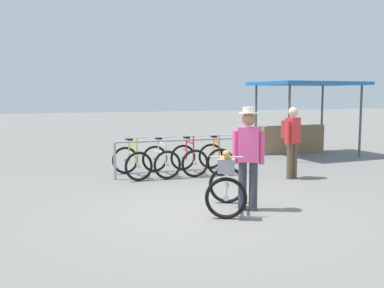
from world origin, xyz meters
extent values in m
plane|color=slate|center=(0.00, 0.00, 0.00)|extent=(80.00, 80.00, 0.00)
cylinder|color=#99999E|center=(-0.88, 3.30, 0.42)|extent=(0.06, 0.06, 0.85)
cylinder|color=#99999E|center=(2.26, 3.19, 0.42)|extent=(0.06, 0.06, 0.85)
cylinder|color=#99999E|center=(0.69, 3.24, 0.85)|extent=(3.15, 0.16, 0.05)
torus|color=black|center=(-0.50, 3.97, 0.33)|extent=(0.67, 0.15, 0.66)
cylinder|color=#B7B7BC|center=(-0.50, 3.97, 0.33)|extent=(0.09, 0.07, 0.08)
torus|color=black|center=(-0.42, 2.96, 0.33)|extent=(0.67, 0.15, 0.66)
cylinder|color=#B7B7BC|center=(-0.42, 2.96, 0.33)|extent=(0.09, 0.07, 0.08)
cube|color=#9ED14C|center=(-0.46, 3.46, 0.56)|extent=(0.11, 0.92, 0.04)
cube|color=#9ED14C|center=(-0.45, 3.41, 0.78)|extent=(0.09, 0.61, 0.04)
cylinder|color=#9ED14C|center=(-0.47, 3.65, 0.60)|extent=(0.03, 0.03, 0.55)
cube|color=black|center=(-0.47, 3.65, 0.88)|extent=(0.14, 0.25, 0.06)
cylinder|color=#9ED14C|center=(-0.43, 3.08, 0.65)|extent=(0.03, 0.03, 0.63)
cylinder|color=#B7B7BC|center=(-0.43, 3.08, 0.96)|extent=(0.52, 0.07, 0.03)
torus|color=black|center=(0.24, 3.95, 0.33)|extent=(0.66, 0.07, 0.66)
cylinder|color=#B7B7BC|center=(0.24, 3.95, 0.33)|extent=(0.08, 0.06, 0.08)
torus|color=black|center=(0.24, 2.93, 0.33)|extent=(0.66, 0.07, 0.66)
cylinder|color=#B7B7BC|center=(0.24, 2.93, 0.33)|extent=(0.08, 0.06, 0.08)
cube|color=silver|center=(0.24, 3.44, 0.56)|extent=(0.04, 0.92, 0.04)
cube|color=silver|center=(0.24, 3.39, 0.78)|extent=(0.04, 0.61, 0.04)
cylinder|color=silver|center=(0.24, 3.62, 0.60)|extent=(0.03, 0.03, 0.55)
cube|color=black|center=(0.24, 3.62, 0.88)|extent=(0.12, 0.24, 0.06)
cylinder|color=silver|center=(0.24, 3.05, 0.65)|extent=(0.03, 0.03, 0.63)
cylinder|color=#B7B7BC|center=(0.24, 3.05, 0.96)|extent=(0.52, 0.03, 0.03)
torus|color=black|center=(0.97, 3.92, 0.33)|extent=(0.66, 0.14, 0.66)
cylinder|color=#B7B7BC|center=(0.97, 3.92, 0.33)|extent=(0.08, 0.07, 0.08)
torus|color=black|center=(0.91, 2.91, 0.33)|extent=(0.66, 0.14, 0.66)
cylinder|color=#B7B7BC|center=(0.91, 2.91, 0.33)|extent=(0.08, 0.07, 0.08)
cube|color=red|center=(0.94, 3.41, 0.56)|extent=(0.09, 0.92, 0.04)
cube|color=red|center=(0.94, 3.37, 0.78)|extent=(0.07, 0.61, 0.04)
cylinder|color=red|center=(0.95, 3.60, 0.60)|extent=(0.03, 0.03, 0.55)
cube|color=black|center=(0.95, 3.60, 0.88)|extent=(0.14, 0.25, 0.06)
cylinder|color=red|center=(0.92, 3.03, 0.65)|extent=(0.03, 0.03, 0.63)
cylinder|color=#B7B7BC|center=(0.92, 3.03, 0.96)|extent=(0.52, 0.06, 0.03)
torus|color=black|center=(1.73, 3.89, 0.33)|extent=(0.67, 0.22, 0.66)
cylinder|color=#B7B7BC|center=(1.73, 3.89, 0.33)|extent=(0.09, 0.08, 0.08)
torus|color=black|center=(1.55, 2.89, 0.33)|extent=(0.67, 0.22, 0.66)
cylinder|color=#B7B7BC|center=(1.55, 2.89, 0.33)|extent=(0.09, 0.08, 0.08)
cube|color=orange|center=(1.64, 3.39, 0.56)|extent=(0.20, 0.91, 0.04)
cube|color=orange|center=(1.63, 3.34, 0.78)|extent=(0.15, 0.61, 0.04)
cylinder|color=orange|center=(1.67, 3.57, 0.60)|extent=(0.03, 0.03, 0.55)
cube|color=black|center=(1.67, 3.57, 0.88)|extent=(0.16, 0.26, 0.06)
cylinder|color=orange|center=(1.57, 3.01, 0.65)|extent=(0.03, 0.03, 0.63)
cylinder|color=#B7B7BC|center=(1.57, 3.01, 0.96)|extent=(0.52, 0.12, 0.03)
torus|color=black|center=(0.55, 0.39, 0.33)|extent=(0.62, 0.35, 0.66)
cylinder|color=#B7B7BC|center=(0.55, 0.39, 0.33)|extent=(0.10, 0.09, 0.08)
torus|color=black|center=(0.10, -0.52, 0.33)|extent=(0.62, 0.35, 0.66)
cylinder|color=#B7B7BC|center=(0.10, -0.52, 0.33)|extent=(0.10, 0.09, 0.08)
cube|color=silver|center=(0.32, -0.07, 0.56)|extent=(0.44, 0.84, 0.04)
cube|color=silver|center=(0.30, -0.11, 0.78)|extent=(0.30, 0.56, 0.04)
cylinder|color=silver|center=(0.40, 0.10, 0.60)|extent=(0.03, 0.03, 0.55)
cube|color=black|center=(0.40, 0.10, 0.88)|extent=(0.21, 0.27, 0.06)
cylinder|color=silver|center=(0.15, -0.41, 0.65)|extent=(0.03, 0.03, 0.63)
cylinder|color=#B7B7BC|center=(0.15, -0.41, 0.96)|extent=(0.48, 0.26, 0.03)
cube|color=gray|center=(0.09, -0.54, 0.84)|extent=(0.32, 0.29, 0.22)
ellipsoid|color=tan|center=(0.09, -0.54, 0.94)|extent=(0.23, 0.22, 0.16)
sphere|color=tan|center=(0.05, -0.61, 1.04)|extent=(0.11, 0.11, 0.11)
cylinder|color=#383842|center=(0.58, -0.13, 0.41)|extent=(0.14, 0.14, 0.82)
cylinder|color=#383842|center=(0.74, -0.22, 0.41)|extent=(0.14, 0.14, 0.82)
cube|color=#E54C8C|center=(0.66, -0.18, 1.11)|extent=(0.39, 0.34, 0.58)
cylinder|color=#E54C8C|center=(0.48, -0.05, 1.06)|extent=(0.09, 0.09, 0.55)
cylinder|color=#E54C8C|center=(0.86, -0.27, 1.06)|extent=(0.09, 0.09, 0.55)
sphere|color=#9E7051|center=(0.66, -0.18, 1.53)|extent=(0.22, 0.22, 0.22)
cylinder|color=beige|center=(0.66, -0.18, 1.63)|extent=(0.32, 0.32, 0.02)
cylinder|color=beige|center=(0.66, -0.18, 1.68)|extent=(0.20, 0.20, 0.09)
cylinder|color=brown|center=(3.03, 2.04, 0.41)|extent=(0.14, 0.14, 0.82)
cylinder|color=brown|center=(2.86, 1.96, 0.41)|extent=(0.14, 0.14, 0.82)
cube|color=red|center=(2.94, 2.00, 1.11)|extent=(0.39, 0.32, 0.58)
cylinder|color=red|center=(3.15, 2.07, 1.06)|extent=(0.09, 0.09, 0.55)
cylinder|color=red|center=(2.75, 1.89, 1.06)|extent=(0.09, 0.09, 0.55)
sphere|color=beige|center=(2.94, 2.00, 1.53)|extent=(0.22, 0.22, 0.22)
cube|color=#B23333|center=(2.88, 2.15, 1.13)|extent=(0.29, 0.23, 0.40)
cylinder|color=#4C4C51|center=(4.16, 5.94, 1.10)|extent=(0.07, 0.07, 2.20)
cylinder|color=#4C4C51|center=(6.76, 6.03, 1.10)|extent=(0.07, 0.07, 2.20)
cylinder|color=#4C4C51|center=(4.23, 4.14, 1.10)|extent=(0.07, 0.07, 2.20)
cylinder|color=#4C4C51|center=(6.83, 4.24, 1.10)|extent=(0.07, 0.07, 2.20)
cube|color=blue|center=(5.49, 5.09, 2.25)|extent=(3.18, 2.41, 0.10)
cube|color=olive|center=(5.47, 5.84, 0.45)|extent=(2.35, 0.39, 0.90)
camera|label=1|loc=(-2.83, -6.74, 1.95)|focal=42.15mm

